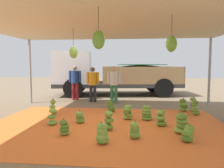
# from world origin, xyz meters

# --- Properties ---
(ground_plane) EXTENTS (40.00, 40.00, 0.00)m
(ground_plane) POSITION_xyz_m (0.00, 3.00, 0.00)
(ground_plane) COLOR #7F6B51
(tarp_orange) EXTENTS (6.68, 4.82, 0.01)m
(tarp_orange) POSITION_xyz_m (0.00, 0.00, 0.01)
(tarp_orange) COLOR orange
(tarp_orange) RESTS_ON ground
(tent_canopy) EXTENTS (8.00, 7.00, 2.85)m
(tent_canopy) POSITION_xyz_m (0.00, -0.10, 2.76)
(tent_canopy) COLOR #9EA0A5
(tent_canopy) RESTS_ON ground
(banana_bunch_0) EXTENTS (0.29, 0.30, 0.57)m
(banana_bunch_0) POSITION_xyz_m (2.89, 2.11, 0.25)
(banana_bunch_0) COLOR #75A83D
(banana_bunch_0) RESTS_ON tarp_orange
(banana_bunch_1) EXTENTS (0.35, 0.36, 0.42)m
(banana_bunch_1) POSITION_xyz_m (1.94, -1.06, 0.19)
(banana_bunch_1) COLOR #477523
(banana_bunch_1) RESTS_ON tarp_orange
(banana_bunch_2) EXTENTS (0.33, 0.34, 0.43)m
(banana_bunch_2) POSITION_xyz_m (0.78, -0.93, 0.19)
(banana_bunch_2) COLOR #60932D
(banana_bunch_2) RESTS_ON tarp_orange
(banana_bunch_3) EXTENTS (0.38, 0.38, 0.52)m
(banana_bunch_3) POSITION_xyz_m (-1.52, -0.06, 0.22)
(banana_bunch_3) COLOR #75A83D
(banana_bunch_3) RESTS_ON tarp_orange
(banana_bunch_4) EXTENTS (0.41, 0.43, 0.51)m
(banana_bunch_4) POSITION_xyz_m (0.58, 0.76, 0.23)
(banana_bunch_4) COLOR #75A83D
(banana_bunch_4) RESTS_ON tarp_orange
(banana_bunch_5) EXTENTS (0.27, 0.26, 0.55)m
(banana_bunch_5) POSITION_xyz_m (-1.99, 1.23, 0.24)
(banana_bunch_5) COLOR #75A83D
(banana_bunch_5) RESTS_ON tarp_orange
(banana_bunch_6) EXTENTS (0.43, 0.43, 0.50)m
(banana_bunch_6) POSITION_xyz_m (2.54, 2.14, 0.23)
(banana_bunch_6) COLOR #6B9E38
(banana_bunch_6) RESTS_ON tarp_orange
(banana_bunch_7) EXTENTS (0.36, 0.36, 0.40)m
(banana_bunch_7) POSITION_xyz_m (-0.80, 0.22, 0.17)
(banana_bunch_7) COLOR #60932D
(banana_bunch_7) RESTS_ON tarp_orange
(banana_bunch_8) EXTENTS (0.43, 0.43, 0.52)m
(banana_bunch_8) POSITION_xyz_m (1.15, 0.76, 0.23)
(banana_bunch_8) COLOR #60932D
(banana_bunch_8) RESTS_ON tarp_orange
(banana_bunch_9) EXTENTS (0.35, 0.36, 0.43)m
(banana_bunch_9) POSITION_xyz_m (-0.90, -0.88, 0.18)
(banana_bunch_9) COLOR #6B9E38
(banana_bunch_9) RESTS_ON tarp_orange
(banana_bunch_10) EXTENTS (0.39, 0.39, 0.54)m
(banana_bunch_10) POSITION_xyz_m (0.11, -0.35, 0.24)
(banana_bunch_10) COLOR #60932D
(banana_bunch_10) RESTS_ON tarp_orange
(banana_bunch_11) EXTENTS (0.39, 0.36, 0.50)m
(banana_bunch_11) POSITION_xyz_m (1.51, 0.13, 0.22)
(banana_bunch_11) COLOR #518428
(banana_bunch_11) RESTS_ON tarp_orange
(banana_bunch_12) EXTENTS (0.42, 0.40, 0.55)m
(banana_bunch_12) POSITION_xyz_m (1.93, -0.49, 0.25)
(banana_bunch_12) COLOR #75A83D
(banana_bunch_12) RESTS_ON tarp_orange
(banana_bunch_13) EXTENTS (0.38, 0.38, 0.45)m
(banana_bunch_13) POSITION_xyz_m (-0.07, 1.81, 0.21)
(banana_bunch_13) COLOR #477523
(banana_bunch_13) RESTS_ON tarp_orange
(banana_bunch_14) EXTENTS (0.34, 0.33, 0.49)m
(banana_bunch_14) POSITION_xyz_m (0.09, -1.35, 0.22)
(banana_bunch_14) COLOR #60932D
(banana_bunch_14) RESTS_ON tarp_orange
(banana_bunch_15) EXTENTS (0.34, 0.35, 0.55)m
(banana_bunch_15) POSITION_xyz_m (2.82, 1.61, 0.24)
(banana_bunch_15) COLOR #60932D
(banana_bunch_15) RESTS_ON tarp_orange
(cargo_truck_main) EXTENTS (7.16, 3.38, 2.40)m
(cargo_truck_main) POSITION_xyz_m (-0.51, 6.33, 1.19)
(cargo_truck_main) COLOR #2D2D2D
(cargo_truck_main) RESTS_ON ground
(worker_0) EXTENTS (0.58, 0.36, 1.60)m
(worker_0) POSITION_xyz_m (-1.11, 3.86, 0.93)
(worker_0) COLOR #26262D
(worker_0) RESTS_ON ground
(worker_1) EXTENTS (0.60, 0.37, 1.64)m
(worker_1) POSITION_xyz_m (-0.14, 3.73, 0.96)
(worker_1) COLOR #337A4C
(worker_1) RESTS_ON ground
(worker_2) EXTENTS (0.61, 0.37, 1.66)m
(worker_2) POSITION_xyz_m (-2.08, 4.36, 0.97)
(worker_2) COLOR maroon
(worker_2) RESTS_ON ground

